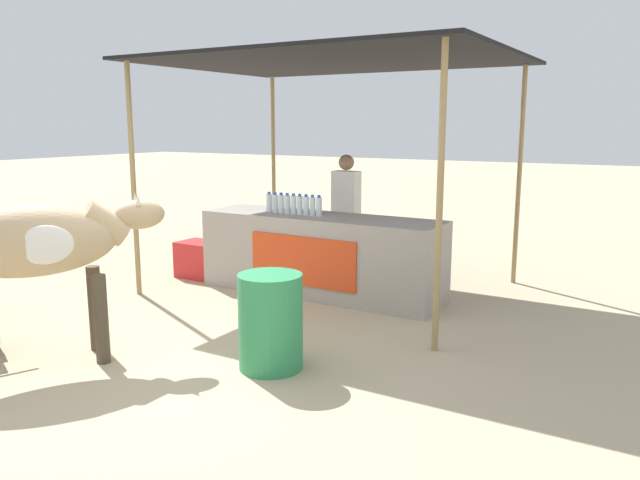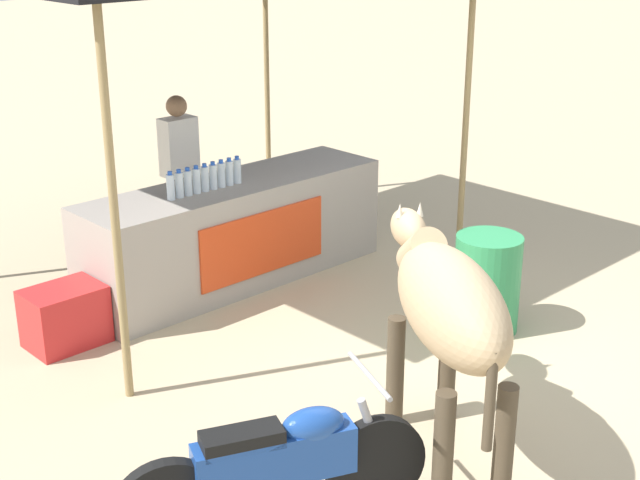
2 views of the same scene
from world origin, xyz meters
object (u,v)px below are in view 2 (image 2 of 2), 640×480
at_px(stall_counter, 235,232).
at_px(cooler_box, 65,317).
at_px(cow, 448,307).
at_px(vendor_behind_counter, 181,178).
at_px(water_barrel, 487,283).
at_px(motorcycle_parked, 279,465).

xyz_separation_m(stall_counter, cooler_box, (-1.81, -0.10, -0.24)).
bearing_deg(cow, stall_counter, 74.89).
relative_size(vendor_behind_counter, cow, 0.95).
height_order(vendor_behind_counter, cooler_box, vendor_behind_counter).
xyz_separation_m(cooler_box, water_barrel, (2.65, -2.14, 0.17)).
distance_m(stall_counter, vendor_behind_counter, 0.84).
distance_m(vendor_behind_counter, water_barrel, 3.15).
relative_size(stall_counter, cooler_box, 5.00).
bearing_deg(motorcycle_parked, vendor_behind_counter, 61.62).
height_order(water_barrel, cow, cow).
distance_m(cooler_box, cow, 3.29).
xyz_separation_m(cow, motorcycle_parked, (-1.24, 0.14, -0.61)).
relative_size(water_barrel, cow, 0.47).
xyz_separation_m(water_barrel, cow, (-1.69, -0.91, 0.63)).
bearing_deg(vendor_behind_counter, water_barrel, -73.23).
relative_size(cooler_box, motorcycle_parked, 0.36).
xyz_separation_m(cooler_box, cow, (0.96, -3.05, 0.79)).
bearing_deg(cooler_box, water_barrel, -38.83).
distance_m(vendor_behind_counter, cooler_box, 2.04).
height_order(vendor_behind_counter, cow, vendor_behind_counter).
bearing_deg(stall_counter, cow, -105.11).
distance_m(cooler_box, water_barrel, 3.41).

